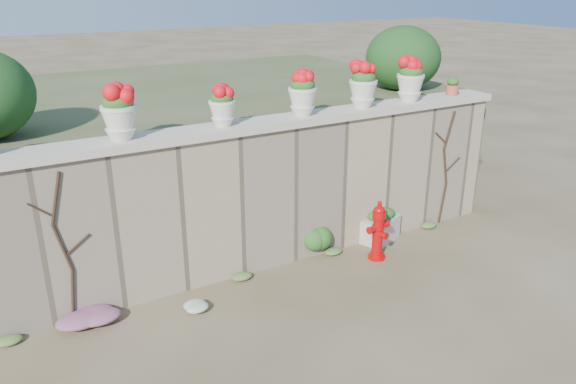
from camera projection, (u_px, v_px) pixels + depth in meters
ground at (334, 324)px, 6.69m from camera, size 80.00×80.00×0.00m
stone_wall at (263, 198)px, 7.79m from camera, size 8.00×0.40×2.00m
wall_cap at (262, 124)px, 7.41m from camera, size 8.10×0.52×0.10m
raised_fill at (184, 143)px, 10.38m from camera, size 9.00×6.00×2.00m
back_shrub_right at (403, 58)px, 9.78m from camera, size 1.30×1.30×1.10m
vine_left at (64, 248)px, 6.37m from camera, size 0.60×0.04×1.91m
vine_right at (446, 167)px, 9.11m from camera, size 0.60×0.04×1.91m
fire_hydrant at (378, 230)px, 8.10m from camera, size 0.39×0.28×0.90m
planter_box at (380, 225)px, 8.75m from camera, size 0.74×0.60×0.53m
green_shrub at (323, 237)px, 8.23m from camera, size 0.64×0.57×0.60m
magenta_clump at (90, 315)px, 6.66m from camera, size 0.91×0.61×0.24m
white_flowers at (202, 302)px, 6.96m from camera, size 0.52×0.41×0.19m
urn_pot_1 at (119, 112)px, 6.42m from camera, size 0.41×0.41×0.65m
urn_pot_2 at (222, 106)px, 7.04m from camera, size 0.34×0.34×0.53m
urn_pot_3 at (302, 93)px, 7.57m from camera, size 0.39×0.39×0.61m
urn_pot_4 at (363, 86)px, 8.04m from camera, size 0.40×0.40×0.63m
urn_pot_5 at (410, 80)px, 8.45m from camera, size 0.41×0.41×0.65m
terracotta_pot at (452, 87)px, 8.94m from camera, size 0.23×0.23×0.27m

